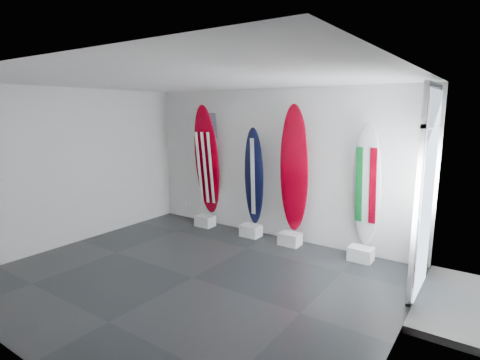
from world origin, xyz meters
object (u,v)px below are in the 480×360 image
Objects in this scene: surfboard_italy at (367,186)px; surfboard_swiss at (294,170)px; surfboard_navy at (254,177)px; surfboard_usa at (207,161)px.

surfboard_swiss is at bearing -177.97° from surfboard_italy.
surfboard_swiss is at bearing 0.40° from surfboard_navy.
surfboard_italy reaches higher than surfboard_navy.
surfboard_navy is at bearing 171.37° from surfboard_swiss.
surfboard_usa is 1.24× the size of surfboard_navy.
surfboard_swiss reaches higher than surfboard_navy.
surfboard_italy is at bearing 0.40° from surfboard_navy.
surfboard_swiss is 1.38m from surfboard_italy.
surfboard_usa reaches higher than surfboard_italy.
surfboard_usa is at bearing 171.37° from surfboard_swiss.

